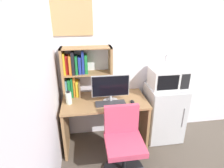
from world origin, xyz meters
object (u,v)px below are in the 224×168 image
Objects in this scene: monitor at (111,88)px; microwave at (168,78)px; keyboard at (111,103)px; computer_mouse at (132,102)px; water_bottle at (69,98)px; desk_chair at (123,146)px; desk_fan at (170,60)px; mini_fridge at (164,113)px; wall_corkboard at (69,14)px; hutch_bookshelf at (80,71)px.

microwave is (0.84, 0.10, 0.06)m from monitor.
microwave is (0.86, 0.17, 0.25)m from keyboard.
computer_mouse is 0.86m from water_bottle.
computer_mouse is at bearing 62.55° from desk_chair.
water_bottle is (-0.56, 0.03, -0.12)m from monitor.
desk_fan is at bearing 17.88° from computer_mouse.
computer_mouse is (0.29, -0.09, -0.19)m from monitor.
computer_mouse is 0.64m from microwave.
keyboard is 0.46× the size of mini_fridge.
microwave is 1.60m from wall_corkboard.
computer_mouse is 0.12× the size of desk_chair.
hutch_bookshelf is 3.83× the size of water_bottle.
keyboard is at bearing -99.82° from monitor.
microwave is 0.26m from desk_fan.
wall_corkboard is at bearing 76.32° from water_bottle.
keyboard is 2.17× the size of water_bottle.
water_bottle is 1.47m from desk_fan.
computer_mouse is 0.58m from desk_chair.
hutch_bookshelf is 1.42× the size of microwave.
wall_corkboard is at bearing 168.89° from microwave.
monitor is at bearing -173.56° from mini_fridge.
monitor reaches higher than desk_chair.
monitor is 2.19× the size of desk_fan.
microwave is (1.40, 0.07, 0.17)m from water_bottle.
microwave is 1.14m from desk_chair.
water_bottle is at bearing -177.06° from microwave.
desk_fan is at bearing -79.39° from microwave.
hutch_bookshelf is at bearing -48.40° from wall_corkboard.
mini_fridge is at bearing -11.23° from wall_corkboard.
hutch_bookshelf is 1.77× the size of keyboard.
water_bottle is 0.22× the size of desk_chair.
hutch_bookshelf is 1.43m from mini_fridge.
water_bottle is 1.42m from microwave.
desk_fan is at bearing 2.71° from water_bottle.
keyboard is at bearing -168.76° from microwave.
mini_fridge is (1.24, -0.17, -0.69)m from hutch_bookshelf.
monitor is 1.02× the size of microwave.
microwave is at bearing -7.63° from hutch_bookshelf.
mini_fridge is at bearing 2.82° from water_bottle.
computer_mouse is at bearing -7.69° from water_bottle.
wall_corkboard is (-0.48, 0.36, 0.92)m from monitor.
computer_mouse is 1.42m from wall_corkboard.
monitor is 0.35m from computer_mouse.
water_bottle is (-0.55, 0.10, 0.07)m from keyboard.
wall_corkboard is at bearing 168.67° from desk_fan.
desk_chair is at bearing -55.18° from wall_corkboard.
wall_corkboard is at bearing 137.35° from keyboard.
monitor reaches higher than mini_fridge.
desk_fan reaches higher than microwave.
desk_fan reaches higher than keyboard.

